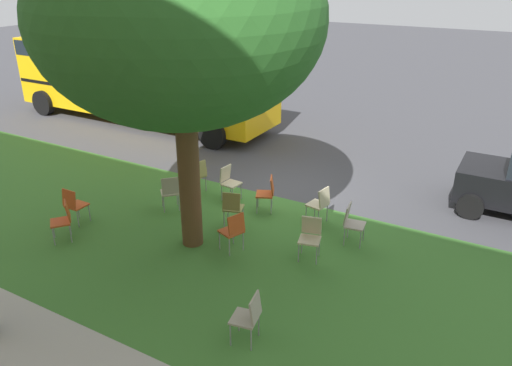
{
  "coord_description": "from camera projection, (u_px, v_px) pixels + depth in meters",
  "views": [
    {
      "loc": [
        -5.26,
        10.5,
        5.47
      ],
      "look_at": [
        -0.06,
        1.28,
        0.8
      ],
      "focal_mm": 34.88,
      "sensor_mm": 36.0,
      "label": 1
    }
  ],
  "objects": [
    {
      "name": "grass_verge",
      "position": [
        208.0,
        249.0,
        10.39
      ],
      "size": [
        48.0,
        6.0,
        0.01
      ],
      "primitive_type": "cube",
      "color": "#3D752D",
      "rests_on": "ground"
    },
    {
      "name": "chair_1",
      "position": [
        74.0,
        203.0,
        11.22
      ],
      "size": [
        0.42,
        0.43,
        0.88
      ],
      "color": "#C64C1E",
      "rests_on": "ground"
    },
    {
      "name": "chair_2",
      "position": [
        352.0,
        221.0,
        10.45
      ],
      "size": [
        0.47,
        0.47,
        0.88
      ],
      "color": "#ADA393",
      "rests_on": "ground"
    },
    {
      "name": "chair_0",
      "position": [
        320.0,
        202.0,
        11.27
      ],
      "size": [
        0.49,
        0.49,
        0.88
      ],
      "color": "beige",
      "rests_on": "ground"
    },
    {
      "name": "chair_8",
      "position": [
        249.0,
        315.0,
        7.65
      ],
      "size": [
        0.49,
        0.49,
        0.88
      ],
      "color": "#ADA393",
      "rests_on": "ground"
    },
    {
      "name": "chair_3",
      "position": [
        198.0,
        174.0,
        12.8
      ],
      "size": [
        0.51,
        0.5,
        0.88
      ],
      "color": "olive",
      "rests_on": "ground"
    },
    {
      "name": "school_bus",
      "position": [
        140.0,
        75.0,
        18.19
      ],
      "size": [
        10.4,
        2.8,
        2.88
      ],
      "color": "yellow",
      "rests_on": "ground"
    },
    {
      "name": "street_tree",
      "position": [
        180.0,
        20.0,
        8.81
      ],
      "size": [
        5.26,
        5.26,
        6.52
      ],
      "color": "brown",
      "rests_on": "ground"
    },
    {
      "name": "chair_9",
      "position": [
        233.0,
        206.0,
        11.1
      ],
      "size": [
        0.52,
        0.53,
        0.88
      ],
      "color": "olive",
      "rests_on": "ground"
    },
    {
      "name": "chair_11",
      "position": [
        229.0,
        180.0,
        12.43
      ],
      "size": [
        0.46,
        0.45,
        0.88
      ],
      "color": "beige",
      "rests_on": "ground"
    },
    {
      "name": "chair_10",
      "position": [
        268.0,
        191.0,
        11.82
      ],
      "size": [
        0.56,
        0.55,
        0.88
      ],
      "color": "#C64C1E",
      "rests_on": "ground"
    },
    {
      "name": "chair_6",
      "position": [
        233.0,
        229.0,
        10.13
      ],
      "size": [
        0.54,
        0.53,
        0.88
      ],
      "color": "#C64C1E",
      "rests_on": "ground"
    },
    {
      "name": "ground",
      "position": [
        278.0,
        193.0,
        12.94
      ],
      "size": [
        80.0,
        80.0,
        0.0
      ],
      "primitive_type": "plane",
      "color": "#424247"
    },
    {
      "name": "chair_5",
      "position": [
        170.0,
        190.0,
        11.86
      ],
      "size": [
        0.59,
        0.59,
        0.88
      ],
      "color": "#ADA393",
      "rests_on": "ground"
    },
    {
      "name": "chair_4",
      "position": [
        310.0,
        235.0,
        9.92
      ],
      "size": [
        0.5,
        0.51,
        0.88
      ],
      "color": "beige",
      "rests_on": "ground"
    },
    {
      "name": "chair_7",
      "position": [
        63.0,
        218.0,
        10.57
      ],
      "size": [
        0.58,
        0.59,
        0.88
      ],
      "color": "#C64C1E",
      "rests_on": "ground"
    }
  ]
}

